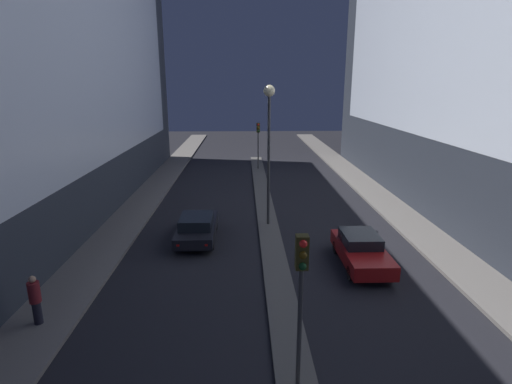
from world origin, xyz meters
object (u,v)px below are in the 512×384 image
(traffic_light_mid, at_px, (258,135))
(car_right_lane, at_px, (361,250))
(street_lamp, at_px, (269,122))
(car_left_lane, at_px, (197,227))
(traffic_light_near, at_px, (301,279))
(pedestrian_on_left_sidewalk, at_px, (35,299))

(traffic_light_mid, xyz_separation_m, car_right_lane, (3.94, -21.27, -2.62))
(street_lamp, relative_size, car_left_lane, 1.69)
(traffic_light_near, bearing_deg, traffic_light_mid, 90.00)
(car_right_lane, bearing_deg, traffic_light_mid, 100.50)
(traffic_light_near, distance_m, car_left_lane, 12.03)
(traffic_light_near, xyz_separation_m, traffic_light_mid, (0.00, 28.99, 0.00))
(car_left_lane, xyz_separation_m, pedestrian_on_left_sidewalk, (-4.59, -7.85, 0.37))
(traffic_light_near, bearing_deg, pedestrian_on_left_sidewalk, 159.41)
(car_right_lane, bearing_deg, traffic_light_near, -117.08)
(car_right_lane, bearing_deg, pedestrian_on_left_sidewalk, -160.15)
(traffic_light_near, xyz_separation_m, car_right_lane, (3.94, 7.71, -2.62))
(traffic_light_mid, bearing_deg, traffic_light_near, -90.00)
(traffic_light_mid, relative_size, car_right_lane, 0.98)
(traffic_light_mid, xyz_separation_m, car_left_lane, (-3.94, -17.93, -2.64))
(traffic_light_near, bearing_deg, car_left_lane, 109.63)
(street_lamp, height_order, car_right_lane, street_lamp)
(car_left_lane, distance_m, pedestrian_on_left_sidewalk, 9.10)
(pedestrian_on_left_sidewalk, bearing_deg, street_lamp, 49.42)
(car_left_lane, bearing_deg, street_lamp, 28.26)
(traffic_light_near, distance_m, street_lamp, 13.45)
(traffic_light_mid, relative_size, car_left_lane, 0.94)
(traffic_light_near, distance_m, traffic_light_mid, 28.99)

